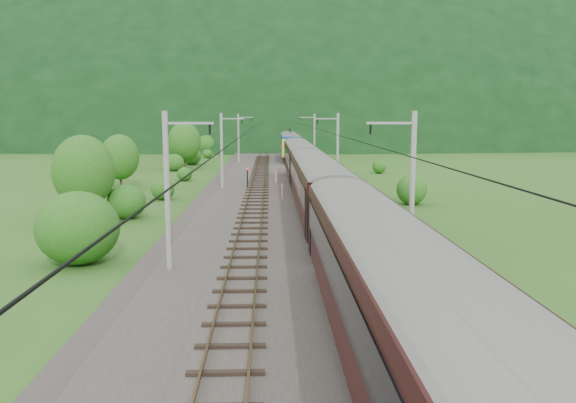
{
  "coord_description": "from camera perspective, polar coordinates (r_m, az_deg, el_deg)",
  "views": [
    {
      "loc": [
        -1.0,
        -28.06,
        8.11
      ],
      "look_at": [
        0.11,
        7.49,
        2.6
      ],
      "focal_mm": 35.0,
      "sensor_mm": 36.0,
      "label": 1
    }
  ],
  "objects": [
    {
      "name": "ground",
      "position": [
        29.22,
        0.25,
        -7.3
      ],
      "size": [
        600.0,
        600.0,
        0.0
      ],
      "primitive_type": "plane",
      "color": "#294916",
      "rests_on": "ground"
    },
    {
      "name": "railbed",
      "position": [
        38.9,
        -0.28,
        -3.0
      ],
      "size": [
        14.0,
        220.0,
        0.3
      ],
      "primitive_type": "cube",
      "color": "#38332D",
      "rests_on": "ground"
    },
    {
      "name": "track_left",
      "position": [
        38.86,
        -3.82,
        -2.7
      ],
      "size": [
        2.4,
        220.0,
        0.27
      ],
      "color": "brown",
      "rests_on": "railbed"
    },
    {
      "name": "track_right",
      "position": [
        38.99,
        3.25,
        -2.66
      ],
      "size": [
        2.4,
        220.0,
        0.27
      ],
      "color": "brown",
      "rests_on": "railbed"
    },
    {
      "name": "catenary_left",
      "position": [
        60.39,
        -6.68,
        5.32
      ],
      "size": [
        2.54,
        192.28,
        8.0
      ],
      "color": "gray",
      "rests_on": "railbed"
    },
    {
      "name": "catenary_right",
      "position": [
        60.59,
        4.98,
        5.36
      ],
      "size": [
        2.54,
        192.28,
        8.0
      ],
      "color": "gray",
      "rests_on": "railbed"
    },
    {
      "name": "overhead_wires",
      "position": [
        38.09,
        -0.29,
        7.29
      ],
      "size": [
        4.83,
        198.0,
        0.03
      ],
      "color": "black",
      "rests_on": "ground"
    },
    {
      "name": "mountain_main",
      "position": [
        288.18,
        -1.61,
        7.19
      ],
      "size": [
        504.0,
        360.0,
        244.0
      ],
      "primitive_type": "ellipsoid",
      "color": "black",
      "rests_on": "ground"
    },
    {
      "name": "mountain_ridge",
      "position": [
        349.07,
        -21.89,
        6.84
      ],
      "size": [
        336.0,
        280.0,
        132.0
      ],
      "primitive_type": "ellipsoid",
      "color": "black",
      "rests_on": "ground"
    },
    {
      "name": "train",
      "position": [
        28.1,
        5.19,
        -0.24
      ],
      "size": [
        3.16,
        152.42,
        5.5
      ],
      "color": "black",
      "rests_on": "ground"
    },
    {
      "name": "hazard_post_near",
      "position": [
        64.87,
        -1.21,
        2.58
      ],
      "size": [
        0.17,
        0.17,
        1.55
      ],
      "primitive_type": "cylinder",
      "color": "red",
      "rests_on": "railbed"
    },
    {
      "name": "hazard_post_far",
      "position": [
        52.42,
        -0.58,
        1.04
      ],
      "size": [
        0.15,
        0.15,
        1.45
      ],
      "primitive_type": "cylinder",
      "color": "red",
      "rests_on": "railbed"
    },
    {
      "name": "signal",
      "position": [
        60.45,
        -4.16,
        2.57
      ],
      "size": [
        0.24,
        0.24,
        2.16
      ],
      "color": "black",
      "rests_on": "railbed"
    },
    {
      "name": "vegetation_left",
      "position": [
        52.89,
        -16.42,
        2.59
      ],
      "size": [
        10.48,
        143.55,
        7.09
      ],
      "color": "#295215",
      "rests_on": "ground"
    },
    {
      "name": "vegetation_right",
      "position": [
        39.31,
        18.32,
        -1.97
      ],
      "size": [
        4.7,
        89.26,
        2.47
      ],
      "color": "#295215",
      "rests_on": "ground"
    }
  ]
}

